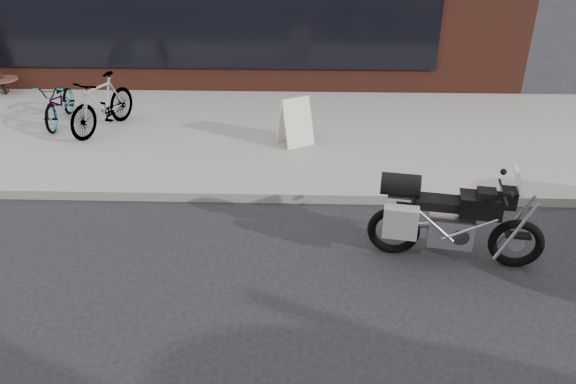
{
  "coord_description": "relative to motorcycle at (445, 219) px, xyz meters",
  "views": [
    {
      "loc": [
        0.09,
        -3.43,
        4.14
      ],
      "look_at": [
        -0.09,
        2.77,
        0.85
      ],
      "focal_mm": 35.0,
      "sensor_mm": 36.0,
      "label": 1
    }
  ],
  "objects": [
    {
      "name": "cafe_table",
      "position": [
        -8.51,
        6.0,
        -0.11
      ],
      "size": [
        0.64,
        0.64,
        0.37
      ],
      "color": "black",
      "rests_on": "near_sidewalk"
    },
    {
      "name": "bicycle_front",
      "position": [
        -6.53,
        4.28,
        -0.02
      ],
      "size": [
        0.67,
        1.63,
        0.84
      ],
      "primitive_type": "imported",
      "rotation": [
        0.0,
        0.0,
        0.07
      ],
      "color": "gray",
      "rests_on": "near_sidewalk"
    },
    {
      "name": "near_sidewalk",
      "position": [
        -1.85,
        4.39,
        -0.52
      ],
      "size": [
        44.0,
        6.0,
        0.15
      ],
      "primitive_type": "cube",
      "color": "gray",
      "rests_on": "ground"
    },
    {
      "name": "sandwich_sign",
      "position": [
        -1.92,
        3.38,
        -0.01
      ],
      "size": [
        0.71,
        0.69,
        0.85
      ],
      "rotation": [
        0.0,
        0.0,
        0.53
      ],
      "color": "white",
      "rests_on": "near_sidewalk"
    },
    {
      "name": "motorcycle",
      "position": [
        0.0,
        0.0,
        0.0
      ],
      "size": [
        2.15,
        0.75,
        1.37
      ],
      "rotation": [
        0.0,
        0.0,
        -0.17
      ],
      "color": "black",
      "rests_on": "ground"
    },
    {
      "name": "bicycle_rear",
      "position": [
        -5.56,
        3.92,
        0.09
      ],
      "size": [
        1.11,
        1.82,
        1.06
      ],
      "primitive_type": "imported",
      "rotation": [
        0.0,
        0.0,
        -0.37
      ],
      "color": "gray",
      "rests_on": "near_sidewalk"
    }
  ]
}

